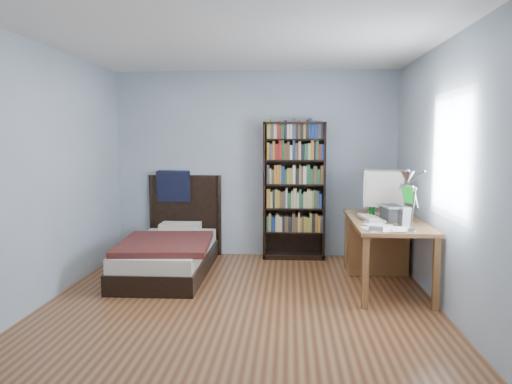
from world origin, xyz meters
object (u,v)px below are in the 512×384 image
speaker (405,218)px  soda_can (372,212)px  desk (378,240)px  bookshelf (294,191)px  laptop (396,211)px  desk_lamp (409,184)px  bed (170,250)px  keyboard (371,218)px  crt_monitor (383,189)px

speaker → soda_can: 0.65m
desk → bookshelf: bookshelf is taller
laptop → desk_lamp: bearing=-96.3°
soda_can → bed: size_ratio=0.06×
keyboard → bookshelf: size_ratio=0.26×
keyboard → speaker: size_ratio=2.50×
speaker → laptop: bearing=79.3°
desk → keyboard: (-0.16, -0.45, 0.33)m
keyboard → bookshelf: 1.50m
crt_monitor → bookshelf: bookshelf is taller
crt_monitor → bed: 2.62m
laptop → speaker: 0.35m
crt_monitor → keyboard: crt_monitor is taller
desk → speaker: 0.96m
laptop → keyboard: size_ratio=0.85×
speaker → bed: bed is taller
desk_lamp → crt_monitor: bearing=87.3°
desk_lamp → bed: (-2.44, 1.52, -0.96)m
desk → desk_lamp: size_ratio=2.63×
laptop → soda_can: size_ratio=3.40×
desk → bed: size_ratio=0.79×
keyboard → soda_can: size_ratio=4.00×
desk → laptop: 0.67m
keyboard → soda_can: (0.04, 0.19, 0.04)m
speaker → soda_can: speaker is taller
desk_lamp → speaker: size_ratio=3.27×
desk → bookshelf: 1.36m
desk → keyboard: size_ratio=3.43×
soda_can → laptop: bearing=-51.3°
keyboard → bed: size_ratio=0.23×
desk → soda_can: (-0.13, -0.25, 0.37)m
keyboard → soda_can: bearing=71.9°
desk → bed: bearing=179.9°
bed → bookshelf: bearing=28.1°
soda_can → bookshelf: (-0.85, 1.05, 0.12)m
desk_lamp → soda_can: bearing=94.3°
keyboard → bookshelf: bookshelf is taller
bookshelf → desk_lamp: bearing=-67.8°
desk → speaker: speaker is taller
bookshelf → keyboard: bearing=-56.8°
keyboard → bookshelf: (-0.82, 1.25, 0.16)m
desk_lamp → bed: size_ratio=0.30×
laptop → bed: (-2.55, 0.52, -0.58)m
desk_lamp → bed: desk_lamp is taller
crt_monitor → keyboard: (-0.20, -0.49, -0.27)m
crt_monitor → speaker: bearing=-86.3°
keyboard → desk: bearing=62.5°
crt_monitor → bookshelf: bearing=143.4°
bookshelf → desk: bearing=-39.3°
crt_monitor → bookshelf: 1.27m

